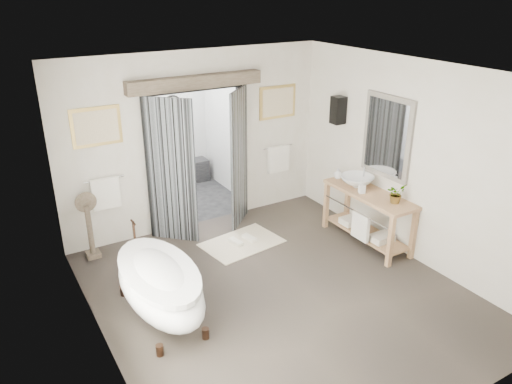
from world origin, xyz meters
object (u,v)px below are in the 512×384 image
clawfoot_tub (159,284)px  vanity (367,213)px  rug (242,243)px  basin (357,181)px

clawfoot_tub → vanity: size_ratio=1.19×
rug → basin: (1.71, -0.67, 0.93)m
vanity → basin: bearing=89.7°
vanity → basin: 0.52m
vanity → basin: (0.00, 0.29, 0.44)m
vanity → rug: 2.02m
vanity → rug: bearing=150.6°
clawfoot_tub → rug: bearing=32.2°
clawfoot_tub → vanity: 3.47m
basin → rug: bearing=160.6°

